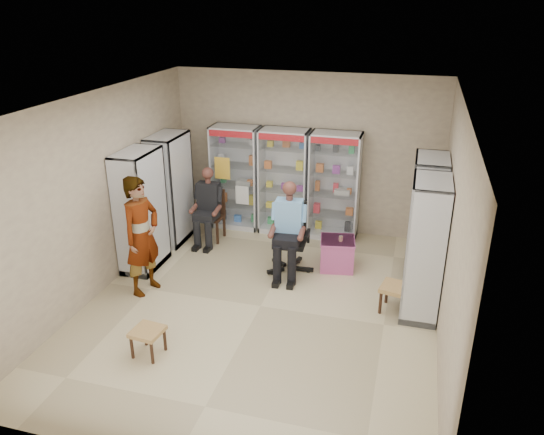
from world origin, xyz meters
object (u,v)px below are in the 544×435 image
(cabinet_back_right, at_px, (334,186))
(wooden_chair, at_px, (211,216))
(cabinet_right_near, at_px, (425,249))
(woven_stool_b, at_px, (148,342))
(standing_man, at_px, (142,236))
(seated_shopkeeper, at_px, (289,231))
(cabinet_right_far, at_px, (426,219))
(cabinet_back_left, at_px, (236,178))
(woven_stool_a, at_px, (395,298))
(cabinet_left_far, at_px, (171,189))
(pink_trunk, at_px, (337,254))
(cabinet_left_near, at_px, (141,211))
(office_chair, at_px, (290,238))
(cabinet_back_mid, at_px, (284,182))

(cabinet_back_right, distance_m, wooden_chair, 2.33)
(cabinet_right_near, relative_size, woven_stool_b, 5.44)
(cabinet_back_right, relative_size, standing_man, 1.08)
(seated_shopkeeper, bearing_deg, cabinet_back_right, 70.25)
(cabinet_right_far, relative_size, seated_shopkeeper, 1.35)
(cabinet_back_left, distance_m, woven_stool_a, 4.03)
(cabinet_left_far, bearing_deg, woven_stool_a, 71.38)
(cabinet_right_far, distance_m, cabinet_right_near, 1.10)
(pink_trunk, xyz_separation_m, woven_stool_a, (1.02, -1.09, -0.06))
(pink_trunk, bearing_deg, cabinet_back_left, 150.54)
(cabinet_left_near, xyz_separation_m, seated_shopkeeper, (2.38, 0.44, -0.26))
(cabinet_left_far, relative_size, seated_shopkeeper, 1.35)
(seated_shopkeeper, distance_m, pink_trunk, 0.95)
(seated_shopkeeper, xyz_separation_m, pink_trunk, (0.74, 0.35, -0.48))
(wooden_chair, height_order, pink_trunk, wooden_chair)
(pink_trunk, bearing_deg, cabinet_right_far, 4.42)
(cabinet_back_right, bearing_deg, cabinet_back_left, 180.00)
(cabinet_left_far, bearing_deg, office_chair, 75.64)
(office_chair, height_order, standing_man, standing_man)
(woven_stool_a, bearing_deg, cabinet_back_left, 144.04)
(cabinet_right_far, height_order, cabinet_left_far, same)
(seated_shopkeeper, bearing_deg, cabinet_back_mid, 103.55)
(cabinet_back_right, height_order, cabinet_right_far, same)
(cabinet_back_left, xyz_separation_m, cabinet_right_near, (3.53, -2.23, 0.00))
(wooden_chair, xyz_separation_m, woven_stool_b, (0.51, -3.46, -0.29))
(cabinet_back_left, xyz_separation_m, woven_stool_a, (3.20, -2.32, -0.80))
(cabinet_right_far, distance_m, woven_stool_b, 4.56)
(cabinet_back_right, distance_m, woven_stool_b, 4.58)
(cabinet_back_mid, relative_size, office_chair, 1.72)
(cabinet_right_far, distance_m, seated_shopkeeper, 2.15)
(seated_shopkeeper, bearing_deg, cabinet_left_near, -173.23)
(cabinet_back_right, bearing_deg, cabinet_right_far, -34.73)
(woven_stool_a, relative_size, standing_man, 0.22)
(woven_stool_b, bearing_deg, wooden_chair, 98.32)
(cabinet_back_mid, distance_m, cabinet_right_far, 2.82)
(woven_stool_a, distance_m, standing_man, 3.83)
(office_chair, bearing_deg, woven_stool_b, -117.91)
(woven_stool_b, bearing_deg, woven_stool_a, 32.42)
(cabinet_right_far, distance_m, cabinet_left_far, 4.46)
(cabinet_back_mid, height_order, seated_shopkeeper, cabinet_back_mid)
(cabinet_left_far, xyz_separation_m, cabinet_left_near, (0.00, -1.10, 0.00))
(cabinet_left_near, distance_m, office_chair, 2.46)
(cabinet_right_near, xyz_separation_m, pink_trunk, (-1.35, 1.00, -0.74))
(wooden_chair, height_order, seated_shopkeeper, seated_shopkeeper)
(cabinet_left_near, relative_size, woven_stool_b, 5.44)
(cabinet_back_left, xyz_separation_m, cabinet_left_near, (-0.93, -2.03, 0.00))
(cabinet_right_far, relative_size, cabinet_left_far, 1.00)
(seated_shopkeeper, xyz_separation_m, woven_stool_a, (1.75, -0.73, -0.54))
(cabinet_back_right, distance_m, office_chair, 1.66)
(cabinet_right_far, height_order, woven_stool_b, cabinet_right_far)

